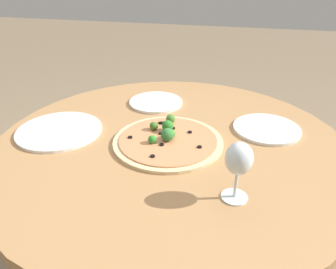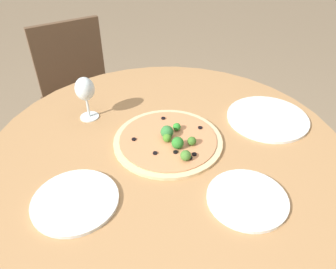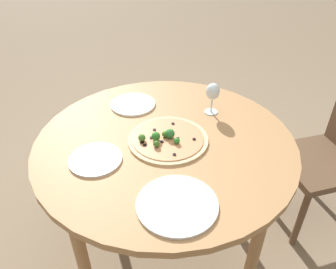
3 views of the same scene
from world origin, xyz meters
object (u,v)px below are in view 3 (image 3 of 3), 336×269
(wine_glass, at_px, (213,93))
(plate_far, at_px, (177,204))
(pizza, at_px, (167,139))
(plate_side, at_px, (96,159))
(plate_near, at_px, (133,104))
(chair, at_px, (331,155))

(wine_glass, bearing_deg, plate_far, 160.22)
(pizza, distance_m, plate_far, 0.37)
(plate_far, distance_m, plate_side, 0.39)
(wine_glass, distance_m, plate_side, 0.62)
(plate_near, distance_m, plate_side, 0.44)
(chair, relative_size, plate_near, 3.75)
(wine_glass, xyz_separation_m, plate_far, (-0.58, 0.21, -0.10))
(wine_glass, relative_size, plate_side, 0.73)
(chair, xyz_separation_m, wine_glass, (0.01, 0.68, 0.40))
(pizza, xyz_separation_m, plate_near, (0.30, 0.15, -0.00))
(chair, bearing_deg, wine_glass, -103.07)
(chair, height_order, plate_side, chair)
(plate_far, bearing_deg, plate_side, 50.31)
(chair, height_order, plate_far, chair)
(chair, xyz_separation_m, plate_near, (0.10, 1.06, 0.29))
(wine_glass, relative_size, plate_near, 0.69)
(plate_far, bearing_deg, wine_glass, -19.78)
(plate_far, bearing_deg, pizza, 2.19)
(chair, height_order, wine_glass, wine_glass)
(chair, distance_m, pizza, 0.97)
(pizza, xyz_separation_m, plate_far, (-0.37, -0.01, -0.00))
(chair, bearing_deg, plate_far, -69.49)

